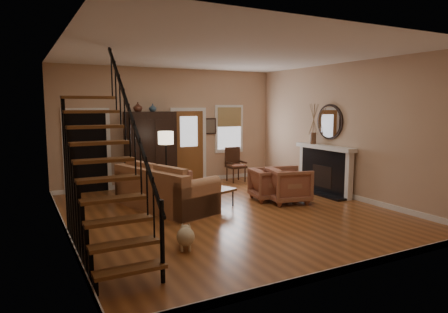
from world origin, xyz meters
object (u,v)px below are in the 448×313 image
armchair_right (269,184)px  floor_lamp (166,165)px  armoire (151,151)px  sofa (165,188)px  coffee_table (211,196)px  armchair_left (288,185)px  side_chair (236,165)px

armchair_right → floor_lamp: (-2.11, 1.39, 0.44)m
armoire → armchair_right: (2.13, -2.59, -0.67)m
sofa → floor_lamp: 1.12m
coffee_table → floor_lamp: floor_lamp is taller
armoire → coffee_table: bearing=-74.5°
armchair_left → armchair_right: armchair_left is taller
sofa → floor_lamp: bearing=51.2°
floor_lamp → side_chair: (2.54, 1.00, -0.31)m
coffee_table → side_chair: bearing=48.8°
armchair_left → armchair_right: 0.49m
coffee_table → floor_lamp: bearing=118.8°
armoire → armchair_right: bearing=-50.6°
sofa → armchair_right: size_ratio=2.92×
sofa → coffee_table: (1.03, -0.18, -0.25)m
side_chair → floor_lamp: bearing=-158.6°
coffee_table → side_chair: side_chair is taller
sofa → armchair_right: sofa is taller
armoire → sofa: armoire is taller
coffee_table → armchair_left: 1.84m
armchair_left → side_chair: 2.83m
armchair_right → sofa: bearing=92.1°
coffee_table → side_chair: (1.89, 2.16, 0.31)m
coffee_table → armoire: bearing=105.5°
armoire → coffee_table: (0.66, -2.36, -0.85)m
side_chair → armchair_left: bearing=-93.8°
armoire → coffee_table: armoire is taller
sofa → floor_lamp: floor_lamp is taller
armchair_right → armchair_left: bearing=-140.5°
armchair_left → coffee_table: bearing=82.1°
side_chair → armoire: bearing=175.5°
armchair_right → side_chair: (0.42, 2.39, 0.13)m
armoire → floor_lamp: size_ratio=1.28×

